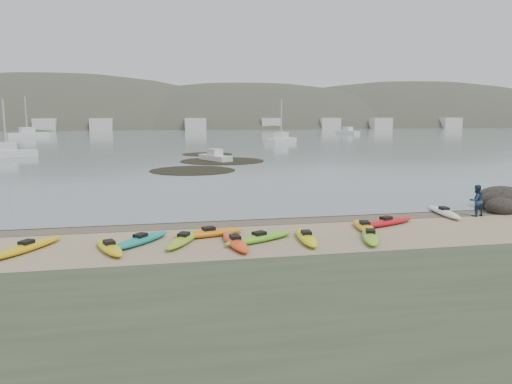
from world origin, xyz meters
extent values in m
plane|color=tan|center=(0.00, 0.00, 0.00)|extent=(600.00, 600.00, 0.00)
plane|color=brown|center=(0.00, -0.30, 0.00)|extent=(60.00, 60.00, 0.00)
plane|color=slate|center=(0.00, 300.00, 0.01)|extent=(1200.00, 1200.00, 0.00)
cube|color=#475138|center=(0.00, -17.50, 1.00)|extent=(60.00, 8.00, 2.00)
ellipsoid|color=yellow|center=(1.30, -4.75, 0.17)|extent=(1.00, 3.34, 0.34)
ellipsoid|color=red|center=(6.14, -2.59, 0.17)|extent=(3.77, 2.06, 0.34)
ellipsoid|color=gold|center=(-10.39, -4.06, 0.17)|extent=(2.64, 3.69, 0.34)
ellipsoid|color=yellow|center=(-7.08, -4.75, 0.17)|extent=(1.67, 3.06, 0.34)
ellipsoid|color=white|center=(10.47, -0.80, 0.17)|extent=(1.09, 3.76, 0.34)
ellipsoid|color=#EFB114|center=(4.65, -3.38, 0.17)|extent=(1.06, 3.14, 0.34)
ellipsoid|color=#6BCC28|center=(-0.77, -4.48, 0.17)|extent=(3.61, 2.26, 0.34)
ellipsoid|color=#FB4515|center=(-1.90, -4.91, 0.17)|extent=(1.03, 3.49, 0.34)
ellipsoid|color=#8BBD25|center=(-4.02, -4.01, 0.17)|extent=(2.12, 3.45, 0.34)
ellipsoid|color=#88C627|center=(4.19, -5.05, 0.17)|extent=(1.83, 3.48, 0.34)
ellipsoid|color=teal|center=(-5.86, -3.81, 0.17)|extent=(2.78, 3.13, 0.34)
ellipsoid|color=orange|center=(-2.84, -3.13, 0.17)|extent=(3.48, 1.55, 0.34)
imported|color=navy|center=(12.00, -1.41, 0.87)|extent=(0.91, 0.75, 1.73)
ellipsoid|color=black|center=(15.00, 0.44, 0.24)|extent=(3.18, 2.47, 1.59)
ellipsoid|color=black|center=(14.00, -0.86, 0.16)|extent=(1.76, 1.59, 1.06)
cylinder|color=black|center=(-1.56, 23.59, 0.03)|extent=(8.45, 8.45, 0.04)
cylinder|color=black|center=(2.61, 32.79, 0.03)|extent=(9.93, 9.93, 0.04)
cylinder|color=black|center=(1.90, 42.89, 0.03)|extent=(6.91, 6.91, 0.04)
cube|color=silver|center=(-23.69, 43.37, 0.50)|extent=(7.44, 4.45, 1.01)
cube|color=silver|center=(1.87, 33.45, 0.38)|extent=(3.54, 5.54, 0.75)
cube|color=silver|center=(18.27, 66.05, 0.56)|extent=(7.24, 7.25, 1.12)
cube|color=silver|center=(-33.94, 99.00, 0.65)|extent=(9.16, 7.20, 1.29)
cube|color=silver|center=(46.17, 102.59, 0.53)|extent=(4.45, 7.82, 1.06)
ellipsoid|color=#384235|center=(-45.00, 195.00, -18.00)|extent=(220.00, 120.00, 80.00)
ellipsoid|color=#384235|center=(35.00, 190.00, -15.30)|extent=(200.00, 110.00, 68.00)
ellipsoid|color=#384235|center=(120.00, 200.00, -17.10)|extent=(230.00, 130.00, 76.00)
cube|color=beige|center=(-42.00, 145.00, 2.00)|extent=(7.00, 5.00, 4.00)
cube|color=beige|center=(-18.00, 145.00, 2.00)|extent=(7.00, 5.00, 4.00)
cube|color=beige|center=(6.00, 145.00, 2.00)|extent=(7.00, 5.00, 4.00)
cube|color=beige|center=(30.00, 145.00, 2.00)|extent=(7.00, 5.00, 4.00)
cube|color=beige|center=(54.00, 145.00, 2.00)|extent=(7.00, 5.00, 4.00)
cube|color=beige|center=(78.00, 145.00, 2.00)|extent=(7.00, 5.00, 4.00)
cube|color=beige|center=(102.00, 145.00, 2.00)|extent=(7.00, 5.00, 4.00)
camera|label=1|loc=(-5.14, -25.28, 5.57)|focal=35.00mm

